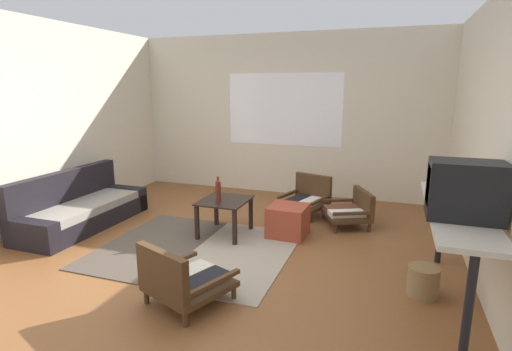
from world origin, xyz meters
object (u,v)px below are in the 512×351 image
ottoman_orange (288,221)px  couch (80,209)px  console_shelf (456,218)px  clay_vase (453,183)px  crt_television (465,190)px  wicker_basket (423,281)px  armchair_by_window (307,197)px  glass_bottle (218,191)px  coffee_table (225,206)px  armchair_striped_foreground (182,280)px  armchair_corner (351,210)px

ottoman_orange → couch: bearing=-168.5°
console_shelf → clay_vase: size_ratio=5.39×
ottoman_orange → crt_television: bearing=-38.1°
wicker_basket → armchair_by_window: bearing=126.9°
console_shelf → glass_bottle: console_shelf is taller
coffee_table → couch: bearing=-170.5°
couch → ottoman_orange: (2.73, 0.56, -0.03)m
crt_television → wicker_basket: (-0.19, 0.32, -0.93)m
armchair_striped_foreground → crt_television: crt_television is taller
armchair_striped_foreground → console_shelf: bearing=20.5°
couch → armchair_corner: couch is taller
armchair_by_window → ottoman_orange: bearing=-92.2°
armchair_striped_foreground → ottoman_orange: 1.91m
armchair_striped_foreground → glass_bottle: size_ratio=2.54×
armchair_striped_foreground → clay_vase: 2.55m
armchair_by_window → glass_bottle: bearing=-123.0°
armchair_striped_foreground → console_shelf: (2.14, 0.80, 0.53)m
wicker_basket → coffee_table: bearing=160.9°
armchair_striped_foreground → armchair_corner: armchair_striped_foreground is taller
armchair_striped_foreground → console_shelf: 2.34m
couch → console_shelf: 4.49m
wicker_basket → ottoman_orange: bearing=146.2°
ottoman_orange → console_shelf: bearing=-32.0°
armchair_by_window → clay_vase: 2.44m
ottoman_orange → wicker_basket: (1.51, -1.01, -0.06)m
couch → armchair_striped_foreground: (2.29, -1.31, 0.01)m
armchair_by_window → glass_bottle: size_ratio=2.31×
couch → crt_television: crt_television is taller
ottoman_orange → clay_vase: size_ratio=1.35×
armchair_corner → console_shelf: console_shelf is taller
couch → crt_television: bearing=-10.0°
clay_vase → glass_bottle: 2.55m
armchair_by_window → wicker_basket: 2.45m
console_shelf → glass_bottle: 2.61m
armchair_striped_foreground → crt_television: bearing=13.9°
armchair_corner → ottoman_orange: bearing=-136.5°
ottoman_orange → clay_vase: 1.99m
armchair_corner → crt_television: 2.39m
crt_television → clay_vase: 0.66m
armchair_striped_foreground → wicker_basket: size_ratio=2.93×
crt_television → glass_bottle: 2.73m
couch → glass_bottle: (1.93, 0.23, 0.37)m
coffee_table → armchair_striped_foreground: size_ratio=0.79×
armchair_corner → crt_television: (1.01, -1.99, 0.85)m
coffee_table → glass_bottle: glass_bottle is taller
couch → armchair_corner: 3.63m
armchair_by_window → clay_vase: bearing=-44.4°
crt_television → wicker_basket: 1.01m
glass_bottle → coffee_table: bearing=71.6°
console_shelf → crt_television: size_ratio=3.47×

